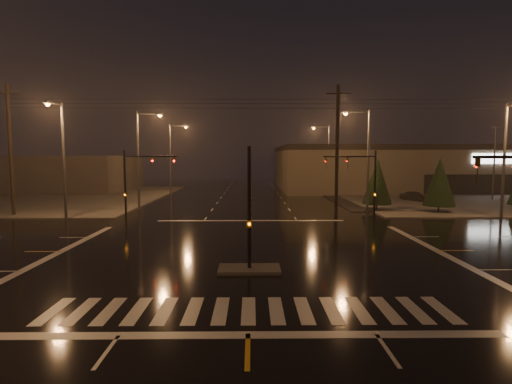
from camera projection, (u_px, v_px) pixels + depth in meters
ground at (250, 251)px, 23.31m from camera, size 140.00×140.00×0.00m
sidewalk_ne at (474, 197)px, 53.49m from camera, size 36.00×36.00×0.12m
sidewalk_nw at (25, 197)px, 52.88m from camera, size 36.00×36.00×0.12m
median_island at (249, 269)px, 19.32m from camera, size 3.00×1.60×0.15m
crosswalk at (249, 310)px, 14.35m from camera, size 15.00×2.60×0.01m
stop_bar_near at (248, 335)px, 12.36m from camera, size 16.00×0.50×0.01m
stop_bar_far at (250, 221)px, 34.27m from camera, size 16.00×0.50×0.01m
retail_building at (453, 166)px, 69.13m from camera, size 60.20×28.30×7.20m
commercial_block at (35, 173)px, 64.53m from camera, size 30.00×18.00×5.60m
signal_mast_median at (249, 192)px, 19.92m from camera, size 0.25×4.59×6.00m
signal_mast_ne at (364, 177)px, 33.17m from camera, size 4.84×1.86×6.00m
signal_mast_nw at (136, 177)px, 32.97m from camera, size 4.84×1.86×6.00m
streetlight_1 at (141, 153)px, 40.60m from camera, size 2.77×0.32×10.00m
streetlight_2 at (172, 154)px, 56.54m from camera, size 2.77×0.32×10.00m
streetlight_3 at (365, 153)px, 38.84m from camera, size 2.77×0.32×10.00m
streetlight_4 at (327, 154)px, 58.76m from camera, size 2.77×0.32×10.00m
streetlight_5 at (62, 153)px, 33.77m from camera, size 0.32×2.77×10.00m
streetlight_6 at (507, 153)px, 34.16m from camera, size 0.32×2.77×10.00m
utility_pole_0 at (10, 150)px, 36.48m from camera, size 2.20×0.32×12.00m
utility_pole_1 at (337, 150)px, 36.79m from camera, size 2.20×0.32×12.00m
conifer_0 at (377, 181)px, 40.32m from camera, size 2.95×2.95×5.31m
conifer_1 at (440, 182)px, 38.75m from camera, size 3.03×3.03×5.44m
car_parked at (415, 196)px, 48.77m from camera, size 3.08×4.04×1.28m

